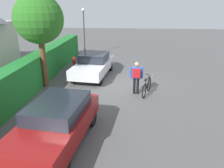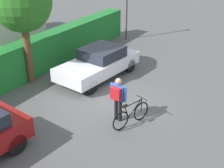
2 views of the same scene
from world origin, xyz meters
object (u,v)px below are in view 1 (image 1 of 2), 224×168
Objects in this scene: street_lamp at (84,25)px; tree_kerbside at (39,20)px; parked_car_near at (56,123)px; bicycle at (147,87)px; person_rider at (136,75)px; fire_hydrant at (74,62)px; parked_car_far at (93,65)px.

street_lamp is 7.96m from tree_kerbside.
parked_car_near is 6.37m from tree_kerbside.
street_lamp reaches higher than bicycle.
bicycle is 0.84m from person_rider.
fire_hydrant is at bearing -10.37° from tree_kerbside.
tree_kerbside is (0.71, 5.04, 2.59)m from person_rider.
tree_kerbside is at bearing 169.63° from fire_hydrant.
fire_hydrant is at bearing 44.89° from parked_car_far.
tree_kerbside is (5.19, 2.38, 2.84)m from parked_car_near.
fire_hydrant is at bearing 10.67° from parked_car_near.
person_rider is 2.08× the size of fire_hydrant.
parked_car_near reaches higher than fire_hydrant.
parked_car_far is 3.87m from person_rider.
parked_car_far is 4.28m from tree_kerbside.
parked_car_near reaches higher than bicycle.
street_lamp is 0.82× the size of tree_kerbside.
bicycle is (4.48, -3.22, -0.39)m from parked_car_near.
parked_car_far is (7.27, -0.00, -0.05)m from parked_car_near.
tree_kerbside is at bearing 82.85° from bicycle.
parked_car_near is at bearing -155.35° from tree_kerbside.
person_rider is 5.72m from tree_kerbside.
person_rider is 0.34× the size of tree_kerbside.
parked_car_far is 4.27m from bicycle.
person_rider is at bearing -135.89° from fire_hydrant.
tree_kerbside is at bearing 175.34° from street_lamp.
parked_car_near is 13.30m from street_lamp.
person_rider is 0.42× the size of street_lamp.
person_rider is at bearing 90.99° from bicycle.
parked_car_near is at bearing 180.00° from parked_car_far.
parked_car_far is 2.69× the size of bicycle.
parked_car_far is 5.49× the size of fire_hydrant.
bicycle is 6.64m from fire_hydrant.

